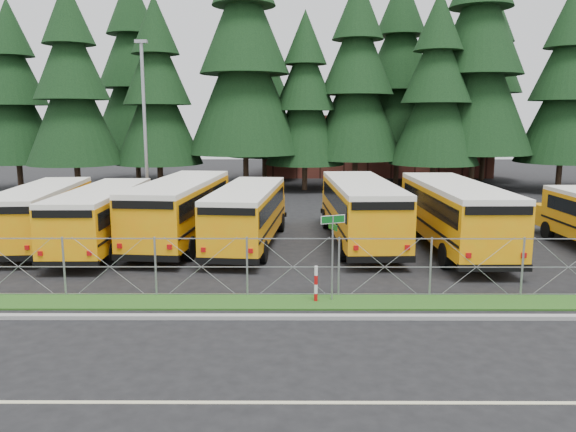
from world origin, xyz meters
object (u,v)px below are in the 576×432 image
object	(u,v)px
bus_3	(249,216)
light_standard	(145,123)
bus_1	(105,218)
street_sign	(333,239)
bus_0	(45,215)
bus_5	(360,212)
bus_2	(183,211)
striped_bollard	(316,284)
bus_6	(452,216)

from	to	relation	value
bus_3	light_standard	bearing A→B (deg)	135.48
bus_1	street_sign	size ratio (longest dim) A/B	3.70
bus_1	street_sign	xyz separation A→B (m)	(9.63, -7.39, 0.67)
light_standard	bus_0	bearing A→B (deg)	-111.02
bus_3	bus_5	bearing A→B (deg)	11.46
bus_2	striped_bollard	size ratio (longest dim) A/B	9.45
bus_0	bus_1	size ratio (longest dim) A/B	0.99
striped_bollard	street_sign	bearing A→B (deg)	12.49
bus_5	bus_6	distance (m)	4.11
bus_1	bus_5	bearing A→B (deg)	4.20
bus_6	bus_5	bearing A→B (deg)	162.52
bus_2	street_sign	distance (m)	10.68
bus_0	light_standard	world-z (taller)	light_standard
bus_1	light_standard	distance (m)	9.32
bus_1	street_sign	world-z (taller)	street_sign
striped_bollard	bus_5	bearing A→B (deg)	74.23
bus_1	bus_5	world-z (taller)	bus_5
bus_2	street_sign	xyz separation A→B (m)	(6.35, -8.57, 0.55)
bus_0	light_standard	bearing A→B (deg)	63.75
bus_1	bus_2	distance (m)	3.48
bus_6	light_standard	bearing A→B (deg)	150.49
bus_6	light_standard	xyz separation A→B (m)	(-15.62, 8.50, 4.00)
street_sign	striped_bollard	size ratio (longest dim) A/B	2.34
street_sign	light_standard	world-z (taller)	light_standard
bus_0	street_sign	size ratio (longest dim) A/B	3.68
bus_5	light_standard	bearing A→B (deg)	145.66
street_sign	light_standard	bearing A→B (deg)	121.88
bus_6	striped_bollard	bearing A→B (deg)	-131.77
bus_3	light_standard	distance (m)	11.04
bus_1	bus_3	xyz separation A→B (m)	(6.40, 0.49, 0.01)
bus_3	bus_6	distance (m)	9.08
bus_3	light_standard	xyz separation A→B (m)	(-6.57, 7.85, 4.13)
bus_0	bus_6	distance (m)	18.54
bus_2	light_standard	distance (m)	8.91
bus_0	bus_5	bearing A→B (deg)	-4.42
bus_5	light_standard	size ratio (longest dim) A/B	1.11
bus_5	bus_2	bearing A→B (deg)	176.68
light_standard	bus_2	bearing A→B (deg)	-64.40
bus_2	bus_5	xyz separation A→B (m)	(8.24, -0.16, -0.01)
bus_0	street_sign	bearing A→B (deg)	-38.12
street_sign	bus_3	bearing A→B (deg)	112.24
bus_0	bus_2	distance (m)	6.34
bus_2	bus_6	xyz separation A→B (m)	(12.19, -1.33, 0.01)
bus_0	bus_1	bearing A→B (deg)	-20.07
bus_6	light_standard	distance (m)	18.23
bus_0	street_sign	world-z (taller)	street_sign
bus_6	bus_0	bearing A→B (deg)	176.06
bus_0	bus_3	distance (m)	9.47
bus_3	street_sign	size ratio (longest dim) A/B	3.73
bus_2	bus_6	bearing A→B (deg)	-0.92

